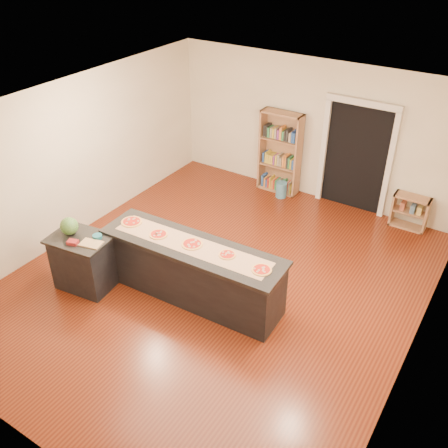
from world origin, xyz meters
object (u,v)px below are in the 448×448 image
Objects in this scene: side_counter at (84,262)px; watermelon at (69,226)px; low_shelf at (410,212)px; waste_bin at (281,190)px; bookshelf at (280,153)px; kitchen_island at (193,271)px.

side_counter is 3.36× the size of watermelon.
low_shelf is 2.55m from waste_bin.
side_counter is at bearing -103.62° from bookshelf.
side_counter is at bearing -106.78° from waste_bin.
bookshelf reaches higher than kitchen_island.
watermelon is at bearing -131.82° from low_shelf.
kitchen_island is 1.98m from watermelon.
bookshelf is at bearing 69.17° from side_counter.
side_counter is at bearing -130.37° from low_shelf.
bookshelf is 5.24× the size of waste_bin.
side_counter is 2.79× the size of waste_bin.
kitchen_island is 8.76× the size of waste_bin.
side_counter is 5.89m from low_shelf.
low_shelf is (3.81, 4.48, -0.13)m from side_counter.
bookshelf is (-0.49, 3.77, 0.38)m from kitchen_island.
side_counter is 1.41× the size of low_shelf.
waste_bin is at bearing 70.84° from watermelon.
low_shelf is (2.24, 3.78, -0.15)m from kitchen_island.
side_counter is at bearing -2.21° from watermelon.
watermelon is (-0.19, 0.01, 0.59)m from side_counter.
kitchen_island is 4.42× the size of low_shelf.
low_shelf is at bearing 48.18° from watermelon.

